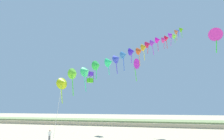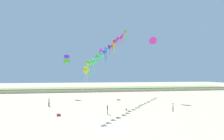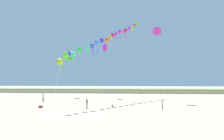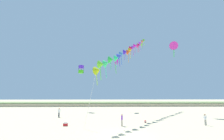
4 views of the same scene
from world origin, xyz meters
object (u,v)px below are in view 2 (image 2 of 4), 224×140
Objects in this scene: person_near_left at (173,107)px; large_kite_high_solo at (67,59)px; large_kite_mid_trail at (100,52)px; person_near_right at (49,102)px; person_mid_center at (107,109)px; beach_ball at (126,109)px; beach_cooler at (59,115)px; large_kite_low_lead at (153,40)px.

person_near_left is 0.70× the size of large_kite_high_solo.
large_kite_mid_trail reaches higher than person_near_left.
person_mid_center is (11.29, -8.34, -0.08)m from person_near_right.
person_mid_center is 0.72× the size of large_kite_high_solo.
person_near_right is (-23.09, 8.20, 0.10)m from person_near_left.
beach_ball is (3.86, 2.57, -0.75)m from person_mid_center.
person_mid_center is 23.45m from large_kite_mid_trail.
beach_ball is (15.15, -5.77, -0.83)m from person_near_right.
person_mid_center is at bearing -2.61° from beach_cooler.
beach_ball is (-9.30, -8.78, -15.32)m from large_kite_low_lead.
beach_ball is (-7.93, 2.43, -0.73)m from person_near_left.
person_near_right is at bearing -135.08° from large_kite_mid_trail.
person_mid_center reaches higher than beach_ball.
large_kite_mid_trail is (11.44, 11.41, 12.58)m from person_near_right.
large_kite_low_lead reaches higher than beach_cooler.
beach_cooler is at bearing 177.39° from person_mid_center.
large_kite_mid_trail is 8.02× the size of beach_cooler.
person_near_left is 8.33m from beach_ball.
person_near_right is 20.47m from large_kite_mid_trail.
person_near_left is at bearing -0.63° from beach_cooler.
large_kite_mid_trail is 12.79× the size of beach_ball.
beach_ball is (13.29, -17.05, -11.05)m from large_kite_high_solo.
large_kite_low_lead is at bearing 27.68° from beach_cooler.
large_kite_high_solo is 22.25m from beach_cooler.
large_kite_low_lead reaches higher than beach_ball.
large_kite_low_lead is at bearing 83.05° from person_near_left.
beach_cooler reaches higher than beach_ball.
large_kite_low_lead is at bearing 40.77° from person_mid_center.
person_mid_center is at bearing -139.23° from large_kite_low_lead.
large_kite_low_lead is 28.18m from beach_cooler.
large_kite_low_lead is (1.37, 11.21, 14.59)m from person_near_left.
beach_ball is at bearing 33.59° from person_mid_center.
large_kite_low_lead reaches higher than person_near_right.
large_kite_mid_trail is (-11.65, 19.60, 12.68)m from person_near_left.
large_kite_mid_trail is 24.86m from beach_cooler.
beach_cooler is (-7.95, -19.39, -13.38)m from large_kite_mid_trail.
beach_cooler is (3.49, -7.98, -0.80)m from person_near_right.
large_kite_mid_trail is at bearing 120.72° from person_near_left.
large_kite_mid_trail is 2.06× the size of large_kite_high_solo.
large_kite_mid_trail is at bearing 67.71° from beach_cooler.
person_mid_center is 4.45× the size of beach_ball.
large_kite_high_solo is at bearing 94.82° from beach_cooler.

